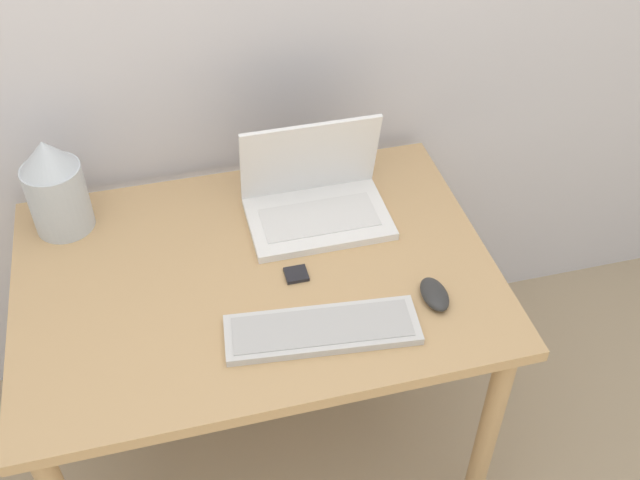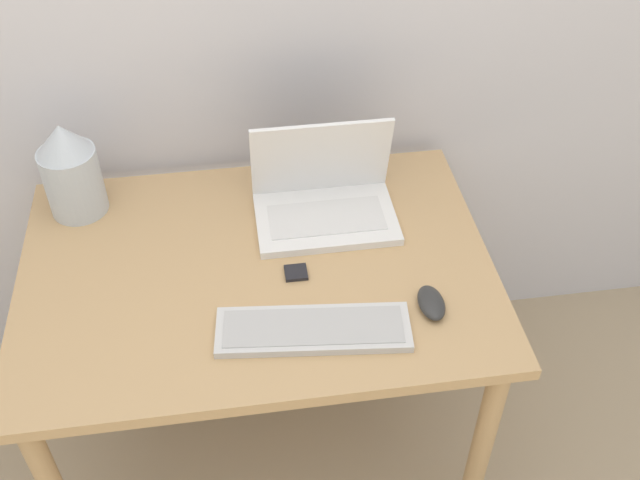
# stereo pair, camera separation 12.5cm
# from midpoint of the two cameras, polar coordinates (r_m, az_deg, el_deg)

# --- Properties ---
(desk) EXTENTS (1.08, 0.76, 0.70)m
(desk) POSITION_cam_midpoint_polar(r_m,az_deg,el_deg) (1.78, -6.80, -4.43)
(desk) COLOR tan
(desk) RESTS_ON ground_plane
(laptop) EXTENTS (0.34, 0.23, 0.24)m
(laptop) POSITION_cam_midpoint_polar(r_m,az_deg,el_deg) (1.82, -2.35, 3.24)
(laptop) COLOR white
(laptop) RESTS_ON desk
(keyboard) EXTENTS (0.42, 0.17, 0.02)m
(keyboard) POSITION_cam_midpoint_polar(r_m,az_deg,el_deg) (1.57, -2.13, -6.92)
(keyboard) COLOR silver
(keyboard) RESTS_ON desk
(mouse) EXTENTS (0.06, 0.10, 0.03)m
(mouse) POSITION_cam_midpoint_polar(r_m,az_deg,el_deg) (1.64, 6.56, -4.21)
(mouse) COLOR #2D2D2D
(mouse) RESTS_ON desk
(vase) EXTENTS (0.14, 0.14, 0.25)m
(vase) POSITION_cam_midpoint_polar(r_m,az_deg,el_deg) (1.87, -21.39, 3.77)
(vase) COLOR silver
(vase) RESTS_ON desk
(mp3_player) EXTENTS (0.05, 0.05, 0.01)m
(mp3_player) POSITION_cam_midpoint_polar(r_m,az_deg,el_deg) (1.69, -3.94, -2.71)
(mp3_player) COLOR black
(mp3_player) RESTS_ON desk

